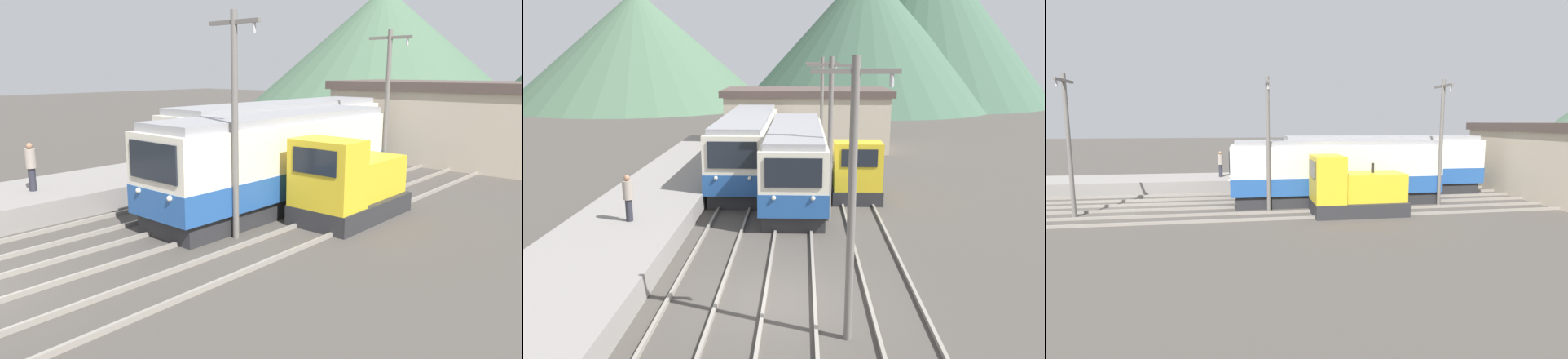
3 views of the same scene
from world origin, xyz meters
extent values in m
plane|color=#47423D|center=(0.00, 0.00, 0.00)|extent=(200.00, 200.00, 0.00)
cube|color=gray|center=(-6.25, 0.00, 0.41)|extent=(4.50, 54.00, 0.82)
cube|color=gray|center=(-3.32, 0.00, 0.07)|extent=(0.10, 60.00, 0.14)
cube|color=gray|center=(-1.88, 0.00, 0.07)|extent=(0.10, 60.00, 0.14)
cube|color=gray|center=(-0.52, 0.00, 0.07)|extent=(0.10, 60.00, 0.14)
cube|color=gray|center=(0.92, 0.00, 0.07)|extent=(0.10, 60.00, 0.14)
cube|color=gray|center=(2.48, 0.00, 0.07)|extent=(0.10, 60.00, 0.14)
cube|color=gray|center=(3.92, 0.00, 0.07)|extent=(0.10, 60.00, 0.14)
cube|color=#28282B|center=(-2.60, 15.29, 0.35)|extent=(2.58, 12.49, 0.70)
cube|color=silver|center=(-2.60, 15.29, 2.09)|extent=(2.80, 13.01, 2.78)
cube|color=#235199|center=(-2.60, 15.29, 1.20)|extent=(2.84, 13.05, 1.00)
cube|color=black|center=(-2.60, 8.76, 2.64)|extent=(2.24, 0.06, 1.22)
sphere|color=silver|center=(-3.37, 8.75, 1.59)|extent=(0.18, 0.18, 0.18)
sphere|color=silver|center=(-1.83, 8.75, 1.59)|extent=(0.18, 0.18, 0.18)
cube|color=#939399|center=(-2.60, 15.29, 3.62)|extent=(2.46, 12.49, 0.28)
cube|color=#28282B|center=(0.20, 11.58, 0.35)|extent=(2.58, 11.33, 0.70)
cube|color=silver|center=(0.20, 11.58, 2.02)|extent=(2.80, 11.81, 2.64)
cube|color=#235199|center=(0.20, 11.58, 1.18)|extent=(2.84, 11.85, 0.95)
cube|color=black|center=(0.20, 5.64, 2.55)|extent=(2.24, 0.06, 1.16)
sphere|color=silver|center=(-0.57, 5.63, 1.55)|extent=(0.18, 0.18, 0.18)
sphere|color=silver|center=(0.97, 5.63, 1.55)|extent=(0.18, 0.18, 0.18)
cube|color=#939399|center=(0.20, 11.58, 3.48)|extent=(2.46, 11.33, 0.28)
cube|color=#28282B|center=(3.20, 12.08, 0.35)|extent=(2.40, 4.69, 0.70)
cube|color=gold|center=(3.20, 10.49, 1.85)|extent=(2.28, 1.50, 2.30)
cube|color=black|center=(3.20, 9.72, 2.36)|extent=(1.68, 0.04, 0.83)
cube|color=gold|center=(3.20, 12.83, 1.40)|extent=(1.92, 3.09, 1.40)
cylinder|color=black|center=(3.20, 12.83, 2.35)|extent=(0.16, 0.16, 0.50)
cylinder|color=slate|center=(1.70, -1.94, 3.47)|extent=(0.20, 0.20, 6.94)
cube|color=slate|center=(1.70, -1.94, 6.59)|extent=(2.00, 0.12, 0.12)
cylinder|color=#B2B2B7|center=(2.50, -1.94, 6.39)|extent=(0.10, 0.10, 0.30)
cylinder|color=slate|center=(1.70, 7.65, 3.47)|extent=(0.20, 0.20, 6.94)
cube|color=slate|center=(1.70, 7.65, 6.59)|extent=(2.00, 0.12, 0.12)
cylinder|color=#B2B2B7|center=(2.50, 7.65, 6.39)|extent=(0.10, 0.10, 0.30)
cylinder|color=slate|center=(1.70, 17.24, 3.47)|extent=(0.20, 0.20, 6.94)
cube|color=slate|center=(1.70, 17.24, 6.59)|extent=(2.00, 0.12, 0.12)
cylinder|color=#B2B2B7|center=(2.50, 17.24, 6.39)|extent=(0.10, 0.10, 0.30)
cylinder|color=#282833|center=(-6.03, 4.78, 1.26)|extent=(0.26, 0.26, 0.86)
cylinder|color=gray|center=(-6.03, 4.78, 2.04)|extent=(0.38, 0.38, 0.71)
sphere|color=#9E7051|center=(-6.03, 4.78, 2.51)|extent=(0.22, 0.22, 0.22)
cube|color=beige|center=(0.86, 26.00, 2.05)|extent=(12.00, 6.00, 4.09)
camera|label=1|loc=(12.51, -3.38, 5.21)|focal=35.00mm
camera|label=2|loc=(0.51, -13.49, 6.87)|focal=35.00mm
camera|label=3|loc=(22.88, 6.36, 4.66)|focal=28.00mm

